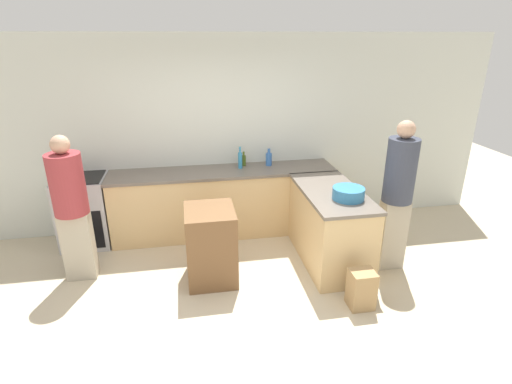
% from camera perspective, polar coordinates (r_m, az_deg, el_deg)
% --- Properties ---
extents(ground_plane, '(14.00, 14.00, 0.00)m').
position_cam_1_polar(ground_plane, '(4.31, -1.78, -16.62)').
color(ground_plane, beige).
extents(wall_back, '(8.00, 0.06, 2.70)m').
position_cam_1_polar(wall_back, '(5.68, -5.17, 8.10)').
color(wall_back, silver).
rests_on(wall_back, ground_plane).
extents(counter_back, '(3.09, 0.62, 0.94)m').
position_cam_1_polar(counter_back, '(5.64, -4.57, -1.40)').
color(counter_back, '#D6B27A').
rests_on(counter_back, ground_plane).
extents(counter_peninsula, '(0.69, 1.42, 0.94)m').
position_cam_1_polar(counter_peninsula, '(5.01, 10.47, -4.79)').
color(counter_peninsula, '#D6B27A').
rests_on(counter_peninsula, ground_plane).
extents(range_oven, '(0.63, 0.60, 0.95)m').
position_cam_1_polar(range_oven, '(5.79, -23.28, -2.54)').
color(range_oven, '#ADADB2').
rests_on(range_oven, ground_plane).
extents(island_table, '(0.55, 0.62, 0.87)m').
position_cam_1_polar(island_table, '(4.61, -6.46, -7.50)').
color(island_table, brown).
rests_on(island_table, ground_plane).
extents(mixing_bowl, '(0.36, 0.36, 0.13)m').
position_cam_1_polar(mixing_bowl, '(4.60, 13.06, -0.19)').
color(mixing_bowl, teal).
rests_on(mixing_bowl, counter_peninsula).
extents(water_bottle_blue, '(0.09, 0.09, 0.24)m').
position_cam_1_polar(water_bottle_blue, '(5.65, 1.84, 4.77)').
color(water_bottle_blue, '#386BB7').
rests_on(water_bottle_blue, counter_back).
extents(olive_oil_bottle, '(0.06, 0.06, 0.20)m').
position_cam_1_polar(olive_oil_bottle, '(5.64, -1.77, 4.58)').
color(olive_oil_bottle, '#475B1E').
rests_on(olive_oil_bottle, counter_back).
extents(dish_soap_bottle, '(0.06, 0.06, 0.31)m').
position_cam_1_polar(dish_soap_bottle, '(5.52, -2.27, 4.63)').
color(dish_soap_bottle, '#338CBF').
rests_on(dish_soap_bottle, counter_back).
extents(person_by_range, '(0.37, 0.37, 1.70)m').
position_cam_1_polar(person_by_range, '(4.84, -24.90, -1.68)').
color(person_by_range, '#ADA38E').
rests_on(person_by_range, ground_plane).
extents(person_at_peninsula, '(0.34, 0.34, 1.81)m').
position_cam_1_polar(person_at_peninsula, '(4.87, 19.58, 0.07)').
color(person_at_peninsula, '#ADA38E').
rests_on(person_at_peninsula, ground_plane).
extents(paper_bag, '(0.25, 0.23, 0.42)m').
position_cam_1_polar(paper_bag, '(4.39, 14.82, -13.26)').
color(paper_bag, '#A88456').
rests_on(paper_bag, ground_plane).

